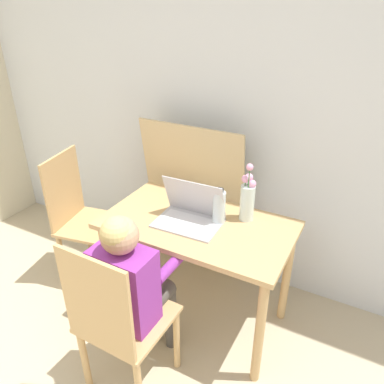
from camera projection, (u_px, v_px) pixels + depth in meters
wall_back at (253, 107)px, 2.30m from camera, size 6.40×0.05×2.50m
dining_table at (197, 238)px, 2.17m from camera, size 1.07×0.60×0.72m
chair_occupied at (118, 322)px, 1.78m from camera, size 0.41×0.41×0.94m
chair_spare at (83, 218)px, 2.62m from camera, size 0.47×0.47×0.94m
person_seated at (132, 280)px, 1.81m from camera, size 0.31×0.42×1.03m
laptop at (191, 213)px, 2.10m from camera, size 0.37×0.26×0.25m
flower_vase at (247, 198)px, 2.09m from camera, size 0.08×0.08×0.35m
water_bottle at (219, 207)px, 2.07m from camera, size 0.07×0.07×0.21m
cardboard_panel at (194, 201)px, 2.64m from camera, size 0.74×0.18×1.14m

